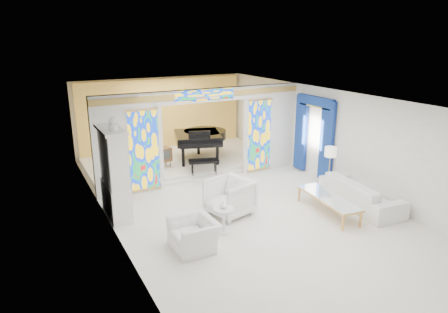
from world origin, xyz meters
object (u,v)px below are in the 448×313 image
coffee_table (328,198)px  tv_console (162,155)px  armchair_right (230,197)px  grand_piano (201,137)px  sofa (360,193)px  armchair_left (194,234)px  china_cabinet (114,174)px

coffee_table → tv_console: tv_console is taller
armchair_right → grand_piano: (1.22, 4.44, 0.51)m
grand_piano → tv_console: bearing=-151.7°
tv_console → sofa: bearing=-65.8°
armchair_right → sofa: (3.50, -1.22, -0.11)m
armchair_left → armchair_right: armchair_right is taller
armchair_right → grand_piano: size_ratio=0.34×
coffee_table → armchair_right: bearing=153.4°
armchair_right → coffee_table: armchair_right is taller
armchair_right → coffee_table: 2.63m
armchair_left → grand_piano: 6.31m
china_cabinet → armchair_left: size_ratio=2.59×
armchair_right → armchair_left: bearing=-66.4°
sofa → coffee_table: 1.14m
armchair_right → grand_piano: grand_piano is taller
armchair_left → grand_piano: bearing=152.9°
grand_piano → coffee_table: bearing=-61.4°
grand_piano → china_cabinet: bearing=-124.1°
armchair_right → tv_console: size_ratio=1.56×
sofa → china_cabinet: bearing=74.0°
coffee_table → grand_piano: 5.76m
armchair_left → sofa: sofa is taller
armchair_left → grand_piano: (2.77, 5.63, 0.66)m
china_cabinet → sofa: china_cabinet is taller
armchair_right → tv_console: 4.14m
grand_piano → armchair_left: bearing=-99.1°
tv_console → coffee_table: bearing=-74.5°
china_cabinet → grand_piano: size_ratio=0.86×
armchair_left → tv_console: 5.44m
china_cabinet → tv_console: size_ratio=3.96×
china_cabinet → armchair_left: (1.11, -2.51, -0.83)m
china_cabinet → coffee_table: 5.66m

